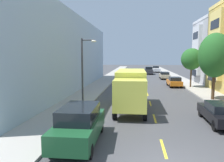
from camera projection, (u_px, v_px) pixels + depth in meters
The scene contains 17 objects.
ground_plane at pixel (144, 82), 37.88m from camera, with size 160.00×160.00×0.00m, color #424244.
sidewalk_left at pixel (103, 82), 36.71m from camera, with size 3.20×120.00×0.14m, color #A39E93.
sidewalk_right at pixel (187, 83), 35.08m from camera, with size 3.20×120.00×0.14m, color #A39E93.
lane_centerline_dashes at pixel (145, 86), 32.45m from camera, with size 0.14×47.20×0.01m.
apartment_block_opposite at pixel (47, 54), 29.02m from camera, with size 10.00×36.00×9.71m, color #9EB7CC.
street_tree_second at pixel (215, 55), 20.89m from camera, with size 3.19×3.19×6.67m.
street_tree_third at pixel (192, 59), 29.72m from camera, with size 2.89×2.89×5.51m.
street_lamp at pixel (84, 66), 18.43m from camera, with size 1.35×0.28×5.89m.
delivery_box_truck at pixel (131, 87), 17.87m from camera, with size 2.43×7.91×3.25m.
parked_hatchback_silver at pixel (120, 77), 38.11m from camera, with size 1.84×4.04×1.50m.
parked_hatchback_orange at pixel (174, 82), 31.16m from camera, with size 1.79×4.02×1.50m.
parked_pickup_white at pixel (156, 69), 61.38m from camera, with size 2.06×5.32×1.73m.
parked_suv_forest at pixel (79, 124), 10.80m from camera, with size 2.03×4.83×1.93m.
parked_pickup_navy at pixel (124, 72), 48.67m from camera, with size 2.05×5.32×1.73m.
parked_sedan_black at pixel (220, 113), 13.89m from camera, with size 1.91×4.54×1.43m.
parked_sedan_champagne at pixel (165, 75), 42.22m from camera, with size 1.88×4.53×1.43m.
moving_charcoal_sedan at pixel (149, 70), 53.96m from camera, with size 1.95×4.80×1.93m.
Camera 1 is at (-1.37, -8.03, 4.44)m, focal length 33.68 mm.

